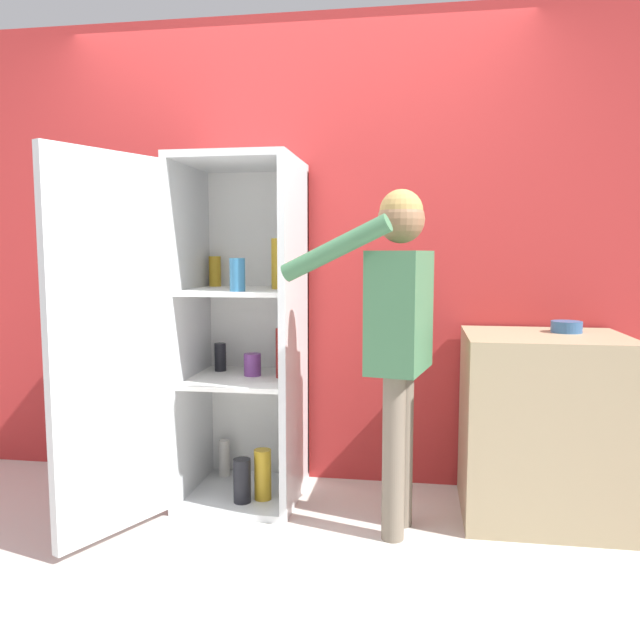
% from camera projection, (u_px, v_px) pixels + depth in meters
% --- Properties ---
extents(ground_plane, '(12.00, 12.00, 0.00)m').
position_uv_depth(ground_plane, '(251.00, 555.00, 2.65)').
color(ground_plane, beige).
extents(wall_back, '(7.00, 0.06, 2.55)m').
position_uv_depth(wall_back, '(295.00, 253.00, 3.47)').
color(wall_back, '#B72D2D').
rests_on(wall_back, ground_plane).
extents(refrigerator, '(0.88, 1.15, 1.75)m').
position_uv_depth(refrigerator, '(220.00, 336.00, 3.14)').
color(refrigerator, silver).
rests_on(refrigerator, ground_plane).
extents(person, '(0.66, 0.52, 1.55)m').
position_uv_depth(person, '(398.00, 318.00, 2.77)').
color(person, '#726656').
rests_on(person, ground_plane).
extents(counter, '(0.75, 0.64, 0.89)m').
position_uv_depth(counter, '(542.00, 426.00, 3.00)').
color(counter, tan).
rests_on(counter, ground_plane).
extents(bowl, '(0.15, 0.15, 0.06)m').
position_uv_depth(bowl, '(567.00, 327.00, 3.03)').
color(bowl, '#335B8E').
rests_on(bowl, counter).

